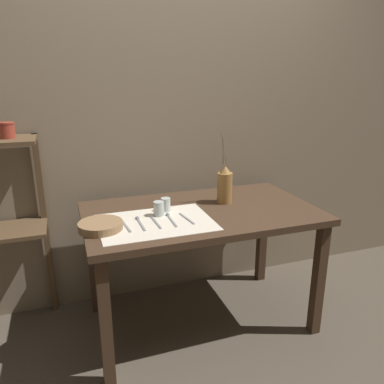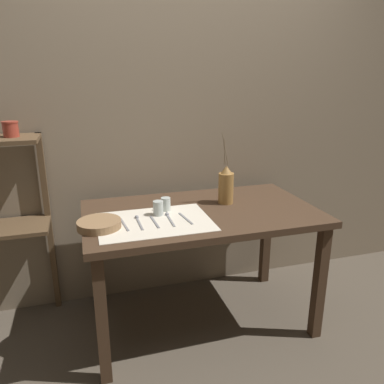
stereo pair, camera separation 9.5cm
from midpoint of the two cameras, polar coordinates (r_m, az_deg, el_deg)
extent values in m
plane|color=brown|center=(2.61, 0.15, -18.87)|extent=(12.00, 12.00, 0.00)
cube|color=gray|center=(2.62, -3.60, 9.74)|extent=(7.00, 0.06, 2.40)
cube|color=#422D1E|center=(2.26, 0.17, -3.26)|extent=(1.39, 0.80, 0.04)
cube|color=#422D1E|center=(2.03, -14.43, -18.83)|extent=(0.06, 0.06, 0.73)
cube|color=#422D1E|center=(2.43, 17.62, -12.63)|extent=(0.06, 0.06, 0.73)
cube|color=#422D1E|center=(2.61, -15.87, -10.19)|extent=(0.06, 0.06, 0.73)
cube|color=#422D1E|center=(2.93, 9.70, -6.63)|extent=(0.06, 0.06, 0.73)
cube|color=brown|center=(2.50, -27.84, -5.37)|extent=(0.49, 0.31, 0.02)
cube|color=brown|center=(2.62, -22.41, -5.06)|extent=(0.04, 0.04, 1.21)
cube|color=beige|center=(2.08, -6.85, -4.61)|extent=(0.62, 0.45, 0.00)
cylinder|color=olive|center=(2.36, 3.84, 0.63)|extent=(0.09, 0.09, 0.19)
cone|color=olive|center=(2.33, 3.90, 3.49)|extent=(0.07, 0.07, 0.05)
cylinder|color=#847056|center=(2.29, 3.71, 6.57)|extent=(0.05, 0.01, 0.21)
cylinder|color=#847056|center=(2.31, 3.60, 6.03)|extent=(0.01, 0.01, 0.16)
cylinder|color=#847056|center=(2.31, 3.60, 5.97)|extent=(0.03, 0.04, 0.15)
cylinder|color=#847056|center=(2.30, 3.79, 6.24)|extent=(0.04, 0.03, 0.18)
cylinder|color=#8E6B47|center=(2.03, -15.09, -5.03)|extent=(0.23, 0.23, 0.04)
cylinder|color=#B7C1BC|center=(2.15, -6.37, -2.54)|extent=(0.06, 0.06, 0.08)
cylinder|color=#B7C1BC|center=(2.22, -5.26, -1.92)|extent=(0.06, 0.06, 0.08)
cube|color=gray|center=(2.05, -11.38, -5.09)|extent=(0.03, 0.19, 0.00)
cube|color=gray|center=(2.05, -9.09, -4.92)|extent=(0.02, 0.19, 0.00)
sphere|color=gray|center=(2.13, -9.60, -3.96)|extent=(0.02, 0.02, 0.02)
cube|color=gray|center=(2.07, -6.84, -4.62)|extent=(0.02, 0.19, 0.00)
cube|color=gray|center=(2.08, -4.40, -4.40)|extent=(0.01, 0.19, 0.00)
sphere|color=gray|center=(2.16, -5.01, -3.47)|extent=(0.02, 0.02, 0.02)
cube|color=gray|center=(2.11, -2.11, -4.07)|extent=(0.04, 0.19, 0.00)
cylinder|color=#9E3828|center=(2.34, -27.45, 8.34)|extent=(0.08, 0.08, 0.09)
cylinder|color=#9E3828|center=(2.33, -27.59, 9.30)|extent=(0.09, 0.09, 0.01)
camera|label=1|loc=(0.05, -91.24, -0.39)|focal=35.00mm
camera|label=2|loc=(0.05, 88.76, 0.39)|focal=35.00mm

